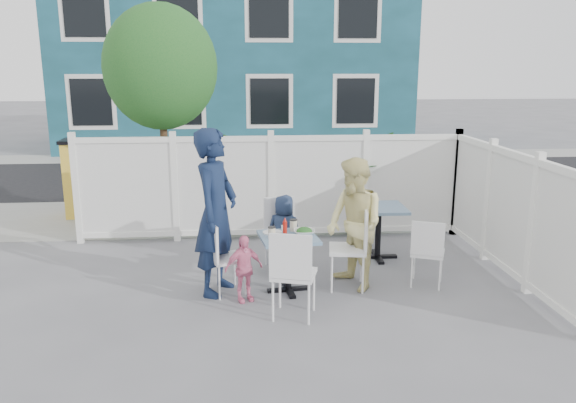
{
  "coord_description": "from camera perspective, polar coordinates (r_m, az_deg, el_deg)",
  "views": [
    {
      "loc": [
        -0.32,
        -5.96,
        2.6
      ],
      "look_at": [
        0.22,
        0.68,
        1.0
      ],
      "focal_mm": 35.0,
      "sensor_mm": 36.0,
      "label": 1
    }
  ],
  "objects": [
    {
      "name": "chair_back",
      "position": [
        7.42,
        -0.74,
        -2.64
      ],
      "size": [
        0.46,
        0.45,
        0.93
      ],
      "rotation": [
        0.0,
        0.0,
        3.25
      ],
      "color": "white",
      "rests_on": "ground"
    },
    {
      "name": "ground",
      "position": [
        6.52,
        -1.46,
        -10.03
      ],
      "size": [
        80.0,
        80.0,
        0.0
      ],
      "primitive_type": "plane",
      "color": "slate"
    },
    {
      "name": "street",
      "position": [
        13.72,
        -3.2,
        2.57
      ],
      "size": [
        24.0,
        5.0,
        0.01
      ],
      "primitive_type": "cube",
      "color": "black",
      "rests_on": "ground"
    },
    {
      "name": "potted_shrub_a",
      "position": [
        9.25,
        -4.41,
        2.1
      ],
      "size": [
        1.23,
        1.23,
        1.56
      ],
      "primitive_type": "imported",
      "rotation": [
        0.0,
        0.0,
        2.41
      ],
      "color": "#1A521D",
      "rests_on": "ground"
    },
    {
      "name": "spare_table",
      "position": [
        7.81,
        9.2,
        -1.7
      ],
      "size": [
        0.72,
        0.72,
        0.74
      ],
      "rotation": [
        0.0,
        0.0,
        -0.02
      ],
      "color": "slate",
      "rests_on": "ground"
    },
    {
      "name": "boy",
      "position": [
        7.4,
        -0.4,
        -3.06
      ],
      "size": [
        0.57,
        0.49,
        0.98
      ],
      "primitive_type": "imported",
      "rotation": [
        0.0,
        0.0,
        2.71
      ],
      "color": "#1F2D4B",
      "rests_on": "ground"
    },
    {
      "name": "chair_right",
      "position": [
        6.74,
        6.79,
        -4.09
      ],
      "size": [
        0.5,
        0.51,
        0.99
      ],
      "rotation": [
        0.0,
        0.0,
        1.42
      ],
      "color": "white",
      "rests_on": "ground"
    },
    {
      "name": "fence_right",
      "position": [
        7.58,
        21.52,
        -1.34
      ],
      "size": [
        0.08,
        3.66,
        1.6
      ],
      "rotation": [
        0.0,
        0.0,
        1.57
      ],
      "color": "white",
      "rests_on": "ground"
    },
    {
      "name": "toddler",
      "position": [
        6.39,
        -4.53,
        -6.8
      ],
      "size": [
        0.49,
        0.35,
        0.78
      ],
      "primitive_type": "imported",
      "rotation": [
        0.0,
        0.0,
        0.38
      ],
      "color": "pink",
      "rests_on": "ground"
    },
    {
      "name": "fence_back",
      "position": [
        8.57,
        -1.72,
        1.26
      ],
      "size": [
        5.86,
        0.08,
        1.6
      ],
      "color": "white",
      "rests_on": "ground"
    },
    {
      "name": "near_sidewalk",
      "position": [
        10.11,
        -2.66,
        -1.39
      ],
      "size": [
        24.0,
        2.6,
        0.01
      ],
      "primitive_type": "cube",
      "color": "gray",
      "rests_on": "ground"
    },
    {
      "name": "plate_side",
      "position": [
        6.66,
        -1.61,
        -3.16
      ],
      "size": [
        0.23,
        0.23,
        0.02
      ],
      "primitive_type": "cylinder",
      "color": "white",
      "rests_on": "main_table"
    },
    {
      "name": "main_table",
      "position": [
        6.59,
        0.03,
        -4.79
      ],
      "size": [
        0.73,
        0.73,
        0.69
      ],
      "rotation": [
        0.0,
        0.0,
        0.13
      ],
      "color": "slate",
      "rests_on": "ground"
    },
    {
      "name": "man",
      "position": [
        6.51,
        -7.33,
        -1.1
      ],
      "size": [
        0.68,
        0.83,
        1.94
      ],
      "primitive_type": "imported",
      "rotation": [
        0.0,
        0.0,
        1.22
      ],
      "color": "#121F3C",
      "rests_on": "ground"
    },
    {
      "name": "salt_shaker",
      "position": [
        6.76,
        -0.56,
        -2.68
      ],
      "size": [
        0.03,
        0.03,
        0.06
      ],
      "primitive_type": "cylinder",
      "color": "white",
      "rests_on": "main_table"
    },
    {
      "name": "potted_shrub_b",
      "position": [
        9.32,
        6.47,
        2.12
      ],
      "size": [
        1.73,
        1.8,
        1.55
      ],
      "primitive_type": "imported",
      "rotation": [
        0.0,
        0.0,
        1.08
      ],
      "color": "#1A521D",
      "rests_on": "ground"
    },
    {
      "name": "woman",
      "position": [
        6.68,
        6.78,
        -2.33
      ],
      "size": [
        0.85,
        0.94,
        1.58
      ],
      "primitive_type": "imported",
      "rotation": [
        0.0,
        0.0,
        -1.16
      ],
      "color": "gold",
      "rests_on": "ground"
    },
    {
      "name": "coffee_cup_a",
      "position": [
        6.45,
        -1.66,
        -3.21
      ],
      "size": [
        0.08,
        0.08,
        0.12
      ],
      "primitive_type": "cylinder",
      "color": "beige",
      "rests_on": "main_table"
    },
    {
      "name": "building",
      "position": [
        19.96,
        -5.3,
        14.61
      ],
      "size": [
        11.0,
        6.0,
        6.0
      ],
      "color": "#17444C",
      "rests_on": "ground"
    },
    {
      "name": "utility_cabinet",
      "position": [
        10.52,
        -19.72,
        2.08
      ],
      "size": [
        0.73,
        0.54,
        1.32
      ],
      "primitive_type": "cube",
      "rotation": [
        0.0,
        0.0,
        0.04
      ],
      "color": "gold",
      "rests_on": "ground"
    },
    {
      "name": "pepper_shaker",
      "position": [
        6.8,
        -0.46,
        -2.53
      ],
      "size": [
        0.03,
        0.03,
        0.07
      ],
      "primitive_type": "cylinder",
      "color": "black",
      "rests_on": "main_table"
    },
    {
      "name": "chair_near",
      "position": [
        5.85,
        0.46,
        -6.85
      ],
      "size": [
        0.54,
        0.53,
        0.97
      ],
      "rotation": [
        0.0,
        0.0,
        -0.27
      ],
      "color": "white",
      "rests_on": "ground"
    },
    {
      "name": "tree",
      "position": [
        9.35,
        -12.84,
        13.12
      ],
      "size": [
        1.8,
        1.62,
        3.59
      ],
      "color": "#382316",
      "rests_on": "ground"
    },
    {
      "name": "coffee_cup_b",
      "position": [
        6.73,
        0.56,
        -2.46
      ],
      "size": [
        0.09,
        0.09,
        0.13
      ],
      "primitive_type": "cylinder",
      "color": "beige",
      "rests_on": "main_table"
    },
    {
      "name": "plate_main",
      "position": [
        6.38,
        -0.22,
        -3.89
      ],
      "size": [
        0.26,
        0.26,
        0.02
      ],
      "primitive_type": "cylinder",
      "color": "white",
      "rests_on": "main_table"
    },
    {
      "name": "salad_bowl",
      "position": [
        6.58,
        1.67,
        -3.15
      ],
      "size": [
        0.25,
        0.25,
        0.06
      ],
      "primitive_type": "imported",
      "color": "white",
      "rests_on": "main_table"
    },
    {
      "name": "far_sidewalk",
      "position": [
        16.77,
        -3.48,
        4.58
      ],
      "size": [
        24.0,
        1.6,
        0.01
      ],
      "primitive_type": "cube",
      "color": "gray",
      "rests_on": "ground"
    },
    {
      "name": "ketchup_bottle",
      "position": [
        6.57,
        -0.32,
        -2.72
      ],
      "size": [
        0.05,
        0.05,
        0.16
      ],
      "primitive_type": "cylinder",
      "color": "#B21810",
      "rests_on": "main_table"
    },
    {
      "name": "chair_left",
      "position": [
        6.58,
        -6.87,
        -5.16
      ],
      "size": [
        0.5,
        0.51,
        0.87
      ],
      "rotation": [
        0.0,
        0.0,
        -1.18
      ],
      "color": "white",
      "rests_on": "ground"
    },
    {
      "name": "chair_spare",
      "position": [
        6.94,
        14.0,
        -4.64
      ],
      "size": [
        0.49,
        0.49,
        0.84
      ],
      "rotation": [
        0.0,
        0.0,
        -0.39
      ],
      "color": "white",
      "rests_on": "ground"
    }
  ]
}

